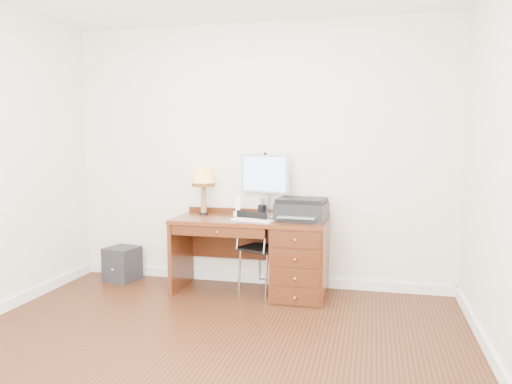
% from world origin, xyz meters
% --- Properties ---
extents(ground, '(4.00, 4.00, 0.00)m').
position_xyz_m(ground, '(0.00, 0.00, 0.00)').
color(ground, '#33180B').
rests_on(ground, ground).
extents(room_shell, '(4.00, 4.00, 4.00)m').
position_xyz_m(room_shell, '(0.00, 0.63, 0.05)').
color(room_shell, silver).
rests_on(room_shell, ground).
extents(desk, '(1.50, 0.67, 0.75)m').
position_xyz_m(desk, '(0.32, 1.40, 0.41)').
color(desk, '#582612').
rests_on(desk, ground).
extents(monitor, '(0.52, 0.25, 0.62)m').
position_xyz_m(monitor, '(0.09, 1.63, 1.14)').
color(monitor, silver).
rests_on(monitor, desk).
extents(keyboard, '(0.42, 0.19, 0.02)m').
position_xyz_m(keyboard, '(0.06, 1.25, 0.76)').
color(keyboard, white).
rests_on(keyboard, desk).
extents(mouse_pad, '(0.21, 0.21, 0.04)m').
position_xyz_m(mouse_pad, '(0.32, 1.36, 0.76)').
color(mouse_pad, black).
rests_on(mouse_pad, desk).
extents(printer, '(0.50, 0.41, 0.21)m').
position_xyz_m(printer, '(0.50, 1.43, 0.85)').
color(printer, black).
rests_on(printer, desk).
extents(leg_lamp, '(0.24, 0.24, 0.49)m').
position_xyz_m(leg_lamp, '(-0.53, 1.55, 1.11)').
color(leg_lamp, black).
rests_on(leg_lamp, desk).
extents(phone, '(0.11, 0.11, 0.19)m').
position_xyz_m(phone, '(-0.16, 1.52, 0.81)').
color(phone, white).
rests_on(phone, desk).
extents(pen_cup, '(0.08, 0.08, 0.11)m').
position_xyz_m(pen_cup, '(0.07, 1.62, 0.80)').
color(pen_cup, black).
rests_on(pen_cup, desk).
extents(chair, '(0.51, 0.52, 0.83)m').
position_xyz_m(chair, '(0.10, 1.44, 0.50)').
color(chair, black).
rests_on(chair, ground).
extents(equipment_box, '(0.37, 0.37, 0.36)m').
position_xyz_m(equipment_box, '(-1.45, 1.50, 0.18)').
color(equipment_box, black).
rests_on(equipment_box, ground).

